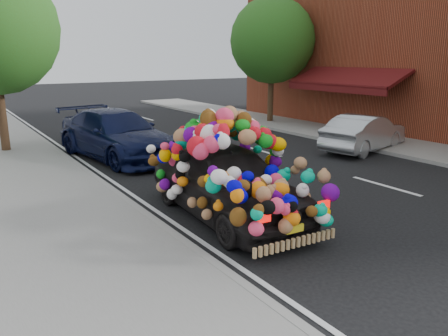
{
  "coord_description": "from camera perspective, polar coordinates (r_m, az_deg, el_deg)",
  "views": [
    {
      "loc": [
        -5.56,
        -6.55,
        3.15
      ],
      "look_at": [
        -0.73,
        0.81,
        0.9
      ],
      "focal_mm": 35.0,
      "sensor_mm": 36.0,
      "label": 1
    }
  ],
  "objects": [
    {
      "name": "tree_far_b",
      "position": [
        21.41,
        6.28,
        16.2
      ],
      "size": [
        4.0,
        4.0,
        5.9
      ],
      "color": "#332114",
      "rests_on": "ground"
    },
    {
      "name": "kerb",
      "position": [
        7.92,
        -6.68,
        -8.7
      ],
      "size": [
        0.15,
        60.0,
        0.13
      ],
      "primitive_type": "cube",
      "color": "gray",
      "rests_on": "ground"
    },
    {
      "name": "silver_hatchback",
      "position": [
        15.75,
        17.84,
        4.39
      ],
      "size": [
        4.0,
        2.11,
        1.25
      ],
      "primitive_type": "imported",
      "rotation": [
        0.0,
        0.0,
        1.79
      ],
      "color": "#A4A8AB",
      "rests_on": "ground"
    },
    {
      "name": "navy_sedan",
      "position": [
        14.34,
        -13.83,
        4.29
      ],
      "size": [
        2.88,
        5.48,
        1.52
      ],
      "primitive_type": "imported",
      "rotation": [
        0.0,
        0.0,
        0.15
      ],
      "color": "black",
      "rests_on": "ground"
    },
    {
      "name": "lane_markings",
      "position": [
        11.7,
        20.34,
        -2.2
      ],
      "size": [
        6.0,
        50.0,
        0.01
      ],
      "primitive_type": null,
      "color": "silver",
      "rests_on": "ground"
    },
    {
      "name": "footpath_far",
      "position": [
        17.04,
        21.58,
        2.84
      ],
      "size": [
        3.0,
        40.0,
        0.12
      ],
      "primitive_type": "cube",
      "color": "gray",
      "rests_on": "ground"
    },
    {
      "name": "sidewalk",
      "position": [
        7.35,
        -20.65,
        -11.51
      ],
      "size": [
        4.0,
        60.0,
        0.12
      ],
      "primitive_type": "cube",
      "color": "gray",
      "rests_on": "ground"
    },
    {
      "name": "plush_art_car",
      "position": [
        8.69,
        0.29,
        0.62
      ],
      "size": [
        2.41,
        4.7,
        2.14
      ],
      "rotation": [
        0.0,
        0.0,
        -0.07
      ],
      "color": "black",
      "rests_on": "ground"
    },
    {
      "name": "ground",
      "position": [
        9.16,
        6.64,
        -5.91
      ],
      "size": [
        100.0,
        100.0,
        0.0
      ],
      "primitive_type": "plane",
      "color": "black",
      "rests_on": "ground"
    }
  ]
}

